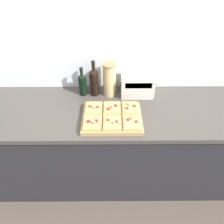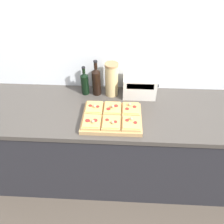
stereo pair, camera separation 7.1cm
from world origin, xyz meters
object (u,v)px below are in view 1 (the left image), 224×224
(cutting_board, at_px, (112,118))
(wine_bottle, at_px, (94,81))
(olive_oil_bottle, at_px, (83,84))
(grain_jar_tall, at_px, (109,80))
(toaster_oven, at_px, (137,85))

(cutting_board, bearing_deg, wine_bottle, 113.79)
(olive_oil_bottle, height_order, wine_bottle, wine_bottle)
(grain_jar_tall, bearing_deg, toaster_oven, -0.20)
(olive_oil_bottle, relative_size, toaster_oven, 0.87)
(grain_jar_tall, bearing_deg, olive_oil_bottle, 180.00)
(cutting_board, distance_m, wine_bottle, 0.38)
(grain_jar_tall, bearing_deg, cutting_board, -86.68)
(olive_oil_bottle, xyz_separation_m, grain_jar_tall, (0.23, 0.00, 0.04))
(wine_bottle, height_order, toaster_oven, wine_bottle)
(cutting_board, distance_m, olive_oil_bottle, 0.43)
(cutting_board, relative_size, toaster_oven, 1.50)
(olive_oil_bottle, bearing_deg, grain_jar_tall, 0.00)
(cutting_board, bearing_deg, grain_jar_tall, 93.32)
(cutting_board, relative_size, wine_bottle, 1.41)
(cutting_board, distance_m, toaster_oven, 0.40)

